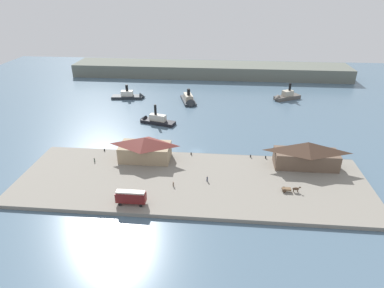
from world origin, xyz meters
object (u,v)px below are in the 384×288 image
(pedestrian_near_west_shed, at_px, (94,160))
(ferry_near_quay, at_px, (285,97))
(street_tram, at_px, (131,197))
(mooring_post_west, at_px, (251,156))
(mooring_post_center_west, at_px, (266,157))
(ferry_moored_west, at_px, (131,96))
(ferry_shed_east_terminal, at_px, (307,154))
(pedestrian_by_tram, at_px, (207,179))
(pedestrian_near_cart, at_px, (173,184))
(mooring_post_east, at_px, (191,154))
(ferry_shed_central_terminal, at_px, (145,148))
(ferry_approaching_east, at_px, (189,101))
(ferry_mid_harbor, at_px, (154,120))
(mooring_post_center_east, at_px, (104,150))
(horse_cart, at_px, (290,189))

(pedestrian_near_west_shed, distance_m, ferry_near_quay, 109.33)
(street_tram, bearing_deg, mooring_post_west, 41.23)
(mooring_post_center_west, relative_size, ferry_moored_west, 0.05)
(ferry_shed_east_terminal, height_order, pedestrian_by_tram, ferry_shed_east_terminal)
(pedestrian_near_cart, relative_size, mooring_post_center_west, 1.82)
(ferry_shed_east_terminal, bearing_deg, pedestrian_near_west_shed, -177.35)
(mooring_post_west, bearing_deg, pedestrian_by_tram, -130.42)
(mooring_post_east, bearing_deg, pedestrian_near_west_shed, -166.13)
(pedestrian_by_tram, xyz_separation_m, mooring_post_east, (-6.63, 17.02, -0.36))
(ferry_shed_central_terminal, bearing_deg, pedestrian_by_tram, -28.85)
(ferry_approaching_east, distance_m, ferry_mid_harbor, 31.08)
(ferry_moored_west, bearing_deg, ferry_shed_east_terminal, -41.57)
(mooring_post_center_east, relative_size, ferry_approaching_east, 0.05)
(mooring_post_east, relative_size, mooring_post_center_west, 1.00)
(pedestrian_near_cart, bearing_deg, pedestrian_near_west_shed, 156.67)
(mooring_post_center_east, height_order, ferry_approaching_east, ferry_approaching_east)
(ferry_shed_central_terminal, relative_size, pedestrian_near_west_shed, 11.23)
(ferry_near_quay, distance_m, ferry_mid_harbor, 74.44)
(ferry_shed_central_terminal, height_order, ferry_mid_harbor, ferry_shed_central_terminal)
(street_tram, bearing_deg, mooring_post_center_east, 120.48)
(mooring_post_center_east, distance_m, ferry_moored_west, 64.24)
(ferry_near_quay, bearing_deg, ferry_mid_harbor, -148.75)
(ferry_shed_central_terminal, distance_m, horse_cart, 49.87)
(pedestrian_by_tram, bearing_deg, street_tram, -146.34)
(ferry_shed_central_terminal, relative_size, mooring_post_east, 19.59)
(mooring_post_west, distance_m, ferry_near_quay, 73.08)
(mooring_post_east, xyz_separation_m, ferry_moored_west, (-38.65, 64.04, -0.33))
(ferry_shed_central_terminal, bearing_deg, horse_cart, -18.48)
(street_tram, height_order, mooring_post_center_east, street_tram)
(pedestrian_near_west_shed, height_order, mooring_post_center_west, pedestrian_near_west_shed)
(horse_cart, bearing_deg, mooring_post_east, 146.96)
(street_tram, bearing_deg, pedestrian_near_west_shed, 129.89)
(pedestrian_by_tram, bearing_deg, ferry_moored_west, 119.19)
(street_tram, height_order, ferry_approaching_east, ferry_approaching_east)
(horse_cart, xyz_separation_m, pedestrian_by_tram, (-24.91, 3.49, -0.12))
(ferry_shed_central_terminal, distance_m, pedestrian_near_west_shed, 17.92)
(ferry_near_quay, bearing_deg, ferry_shed_east_terminal, -93.96)
(pedestrian_by_tram, xyz_separation_m, mooring_post_center_east, (-38.79, 17.14, -0.36))
(street_tram, bearing_deg, pedestrian_near_cart, 43.51)
(horse_cart, bearing_deg, pedestrian_by_tram, 172.02)
(mooring_post_center_west, distance_m, mooring_post_west, 5.28)
(street_tram, height_order, ferry_near_quay, ferry_near_quay)
(ferry_shed_central_terminal, distance_m, ferry_near_quay, 95.37)
(pedestrian_near_cart, bearing_deg, mooring_post_west, 40.21)
(mooring_post_center_west, height_order, ferry_mid_harbor, ferry_mid_harbor)
(mooring_post_east, relative_size, ferry_near_quay, 0.06)
(pedestrian_near_cart, xyz_separation_m, ferry_mid_harbor, (-16.01, 51.66, -0.54))
(pedestrian_near_west_shed, bearing_deg, street_tram, -50.11)
(pedestrian_by_tram, bearing_deg, mooring_post_west, 49.58)
(pedestrian_near_west_shed, bearing_deg, pedestrian_by_tram, -12.68)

